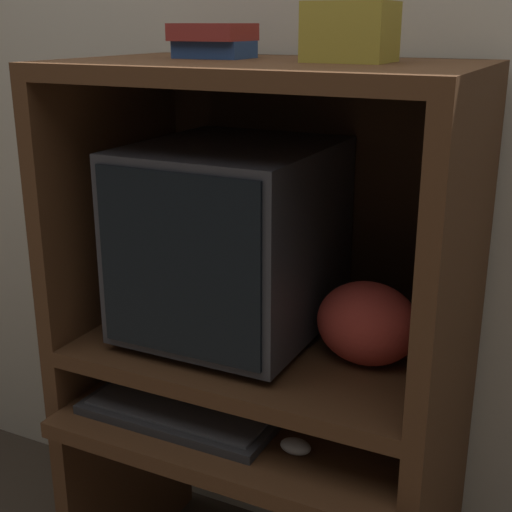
% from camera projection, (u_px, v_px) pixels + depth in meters
% --- Properties ---
extents(wall_back, '(6.00, 0.06, 2.60)m').
position_uv_depth(wall_back, '(327.00, 78.00, 1.72)').
color(wall_back, beige).
rests_on(wall_back, ground_plane).
extents(desk_base, '(0.85, 0.60, 0.60)m').
position_uv_depth(desk_base, '(258.00, 489.00, 1.70)').
color(desk_base, '#4C2D19').
rests_on(desk_base, ground_plane).
extents(desk_monitor_shelf, '(0.85, 0.54, 0.14)m').
position_uv_depth(desk_monitor_shelf, '(267.00, 352.00, 1.63)').
color(desk_monitor_shelf, '#4C2D19').
rests_on(desk_monitor_shelf, desk_base).
extents(hutch_upper, '(0.85, 0.54, 0.61)m').
position_uv_depth(hutch_upper, '(274.00, 164.00, 1.52)').
color(hutch_upper, '#4C2D19').
rests_on(hutch_upper, desk_monitor_shelf).
extents(crt_monitor, '(0.40, 0.46, 0.43)m').
position_uv_depth(crt_monitor, '(232.00, 239.00, 1.59)').
color(crt_monitor, '#333338').
rests_on(crt_monitor, desk_monitor_shelf).
extents(keyboard, '(0.44, 0.17, 0.03)m').
position_uv_depth(keyboard, '(178.00, 414.00, 1.56)').
color(keyboard, '#2D2D30').
rests_on(keyboard, desk_base).
extents(mouse, '(0.06, 0.04, 0.03)m').
position_uv_depth(mouse, '(296.00, 446.00, 1.43)').
color(mouse, '#B7B7B7').
rests_on(mouse, desk_base).
extents(snack_bag, '(0.22, 0.16, 0.18)m').
position_uv_depth(snack_bag, '(368.00, 323.00, 1.48)').
color(snack_bag, '#BC382D').
rests_on(snack_bag, desk_monitor_shelf).
extents(book_stack, '(0.16, 0.13, 0.07)m').
position_uv_depth(book_stack, '(214.00, 40.00, 1.52)').
color(book_stack, navy).
rests_on(book_stack, hutch_upper).
extents(storage_box, '(0.16, 0.14, 0.11)m').
position_uv_depth(storage_box, '(351.00, 32.00, 1.37)').
color(storage_box, gold).
rests_on(storage_box, hutch_upper).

